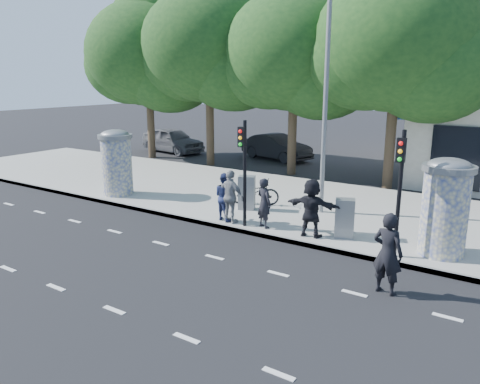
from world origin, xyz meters
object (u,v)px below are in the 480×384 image
Objects in this scene: ped_e at (231,197)px; cabinet_right at (344,218)px; ped_f at (312,208)px; traffic_pole_near at (244,163)px; bicycle at (254,192)px; ped_b at (264,203)px; car_mid at (277,147)px; ad_column_right at (445,205)px; traffic_pole_far at (400,181)px; car_left at (173,140)px; street_lamp at (326,78)px; ad_column_left at (117,161)px; man_road at (388,253)px; ped_c at (225,197)px; cabinet_left at (247,193)px.

ped_e is 1.49× the size of cabinet_right.
traffic_pole_near is at bearing 2.46° from ped_f.
traffic_pole_near is at bearing -178.62° from bicycle.
car_mid is (-6.27, 12.07, -0.20)m from ped_b.
ad_column_right is 1.65× the size of ped_b.
traffic_pole_near is at bearing 45.26° from ped_b.
traffic_pole_far is 0.72× the size of car_left.
traffic_pole_near is 0.72× the size of car_left.
ped_f is 0.96× the size of bicycle.
traffic_pole_near and traffic_pole_far have the same top height.
cabinet_right is at bearing -163.13° from ped_e.
street_lamp is 4.88m from bicycle.
street_lamp reaches higher than ad_column_left.
ped_f is 3.70m from man_road.
ped_b is at bearing -119.76° from car_left.
traffic_pole_near is 13.65m from car_mid.
bicycle is (-0.21, 2.22, -0.32)m from ped_c.
bicycle is at bearing -140.96° from car_mid.
traffic_pole_near is 0.42× the size of street_lamp.
cabinet_right is (-2.71, -0.13, -0.80)m from ad_column_right.
man_road reaches higher than cabinet_left.
ped_e is 3.72m from cabinet_right.
traffic_pole_far reaches higher than cabinet_right.
ped_b is 0.84× the size of man_road.
ped_e is at bearing -125.17° from street_lamp.
traffic_pole_far is at bearing -135.67° from bicycle.
traffic_pole_near reaches higher than cabinet_left.
traffic_pole_near is at bearing -121.75° from car_left.
ad_column_right is 1.43× the size of bicycle.
man_road is 1.57× the size of cabinet_left.
ad_column_right is 6.76m from ped_c.
traffic_pole_near is at bearing -141.02° from car_mid.
street_lamp is 5.06m from ped_e.
ped_b is at bearing -3.96° from ped_f.
traffic_pole_near reaches higher than cabinet_right.
car_mid is (-4.66, 10.58, -0.01)m from cabinet_left.
car_left is (-12.68, 10.95, -1.43)m from traffic_pole_near.
traffic_pole_far reaches higher than ad_column_right.
ped_b is 0.34× the size of car_left.
traffic_pole_near is 2.11× the size of ped_c.
ped_e is at bearing -6.02° from ad_column_left.
ped_e is at bearing -143.06° from car_mid.
man_road is at bearing -20.79° from traffic_pole_near.
street_lamp reaches higher than ped_f.
ped_e is 16.30m from car_left.
car_left is (-6.08, 10.24, -0.73)m from ad_column_left.
traffic_pole_near is 1.91× the size of ped_f.
ad_column_left reaches higher than car_mid.
man_road is at bearing -55.46° from cabinet_left.
ped_f is at bearing -72.05° from street_lamp.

